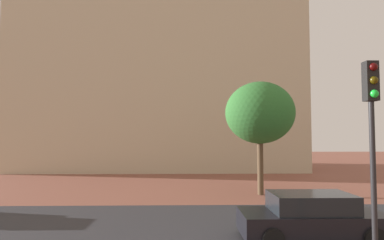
{
  "coord_description": "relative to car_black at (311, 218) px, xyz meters",
  "views": [
    {
      "loc": [
        -0.41,
        -2.15,
        3.22
      ],
      "look_at": [
        -0.09,
        11.46,
        3.95
      ],
      "focal_mm": 30.3,
      "sensor_mm": 36.0,
      "label": 1
    }
  ],
  "objects": [
    {
      "name": "traffic_light_pole",
      "position": [
        0.2,
        -3.12,
        2.74
      ],
      "size": [
        0.28,
        0.34,
        4.94
      ],
      "color": "black",
      "rests_on": "ground_plane"
    },
    {
      "name": "car_black",
      "position": [
        0.0,
        0.0,
        0.0
      ],
      "size": [
        4.44,
        2.1,
        1.46
      ],
      "color": "black",
      "rests_on": "ground_plane"
    },
    {
      "name": "landmark_building",
      "position": [
        -6.37,
        24.42,
        10.28
      ],
      "size": [
        28.05,
        12.42,
        38.46
      ],
      "color": "beige",
      "rests_on": "ground_plane"
    },
    {
      "name": "tree_curb_far",
      "position": [
        0.3,
        8.05,
        3.91
      ],
      "size": [
        3.93,
        3.93,
        6.4
      ],
      "color": "brown",
      "rests_on": "ground_plane"
    },
    {
      "name": "street_asphalt_strip",
      "position": [
        -3.59,
        1.62,
        -0.69
      ],
      "size": [
        120.0,
        7.39,
        0.0
      ],
      "primitive_type": "cube",
      "color": "#2D2D33",
      "rests_on": "ground_plane"
    },
    {
      "name": "ground_plane",
      "position": [
        -3.59,
        1.89,
        -0.7
      ],
      "size": [
        120.0,
        120.0,
        0.0
      ],
      "primitive_type": "plane",
      "color": "brown"
    }
  ]
}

